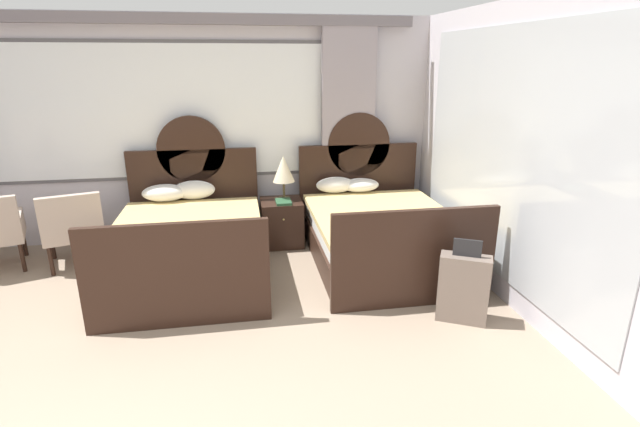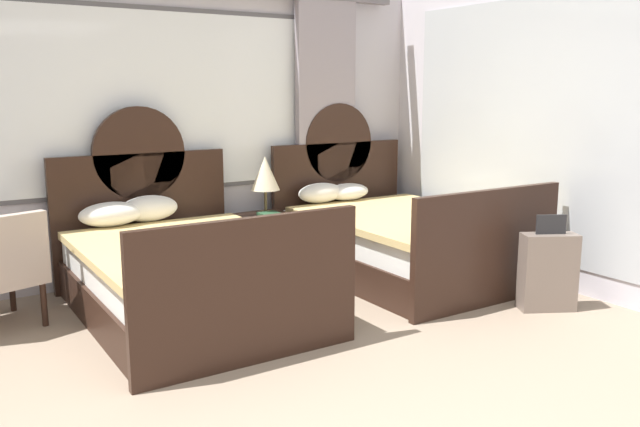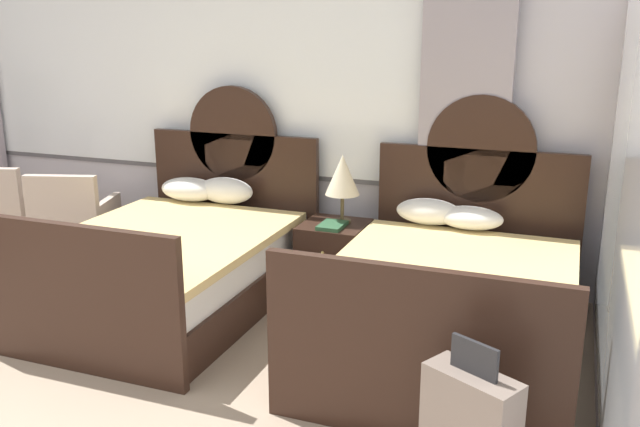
% 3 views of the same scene
% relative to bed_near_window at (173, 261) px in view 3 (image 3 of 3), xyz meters
% --- Properties ---
extents(wall_back_window, '(6.94, 0.22, 2.70)m').
position_rel_bed_near_window_xyz_m(wall_back_window, '(-0.49, 1.13, 1.09)').
color(wall_back_window, silver).
rests_on(wall_back_window, ground_plane).
extents(bed_near_window, '(1.54, 2.17, 1.56)m').
position_rel_bed_near_window_xyz_m(bed_near_window, '(0.00, 0.00, 0.00)').
color(bed_near_window, black).
rests_on(bed_near_window, ground_plane).
extents(bed_near_mirror, '(1.54, 2.17, 1.56)m').
position_rel_bed_near_window_xyz_m(bed_near_mirror, '(2.08, -0.00, -0.00)').
color(bed_near_mirror, black).
rests_on(bed_near_mirror, ground_plane).
extents(nightstand_between_beds, '(0.49, 0.52, 0.56)m').
position_rel_bed_near_window_xyz_m(nightstand_between_beds, '(1.04, 0.67, -0.06)').
color(nightstand_between_beds, black).
rests_on(nightstand_between_beds, ground_plane).
extents(table_lamp_on_nightstand, '(0.27, 0.27, 0.53)m').
position_rel_bed_near_window_xyz_m(table_lamp_on_nightstand, '(1.09, 0.73, 0.59)').
color(table_lamp_on_nightstand, brown).
rests_on(table_lamp_on_nightstand, nightstand_between_beds).
extents(book_on_nightstand, '(0.18, 0.26, 0.03)m').
position_rel_bed_near_window_xyz_m(book_on_nightstand, '(1.06, 0.57, 0.23)').
color(book_on_nightstand, '#285133').
rests_on(book_on_nightstand, nightstand_between_beds).
extents(armchair_by_window_left, '(0.75, 0.75, 0.85)m').
position_rel_bed_near_window_xyz_m(armchair_by_window_left, '(-1.26, 0.41, 0.13)').
color(armchair_by_window_left, '#B29E8E').
rests_on(armchair_by_window_left, ground_plane).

